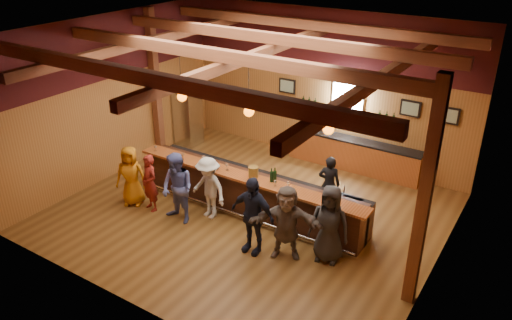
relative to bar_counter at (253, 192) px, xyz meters
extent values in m
plane|color=brown|center=(-0.02, -0.15, -0.52)|extent=(9.00, 9.00, 0.00)
cube|color=#955D28|center=(-0.02, 3.85, 1.73)|extent=(9.00, 0.04, 4.50)
cube|color=#955D28|center=(-0.02, -4.15, 1.73)|extent=(9.00, 0.04, 4.50)
cube|color=#955D28|center=(-4.52, -0.15, 1.73)|extent=(0.04, 8.00, 4.50)
cube|color=#955D28|center=(4.48, -0.15, 1.73)|extent=(0.04, 8.00, 4.50)
cube|color=brown|center=(-0.02, -0.15, 3.98)|extent=(9.00, 8.00, 0.04)
cube|color=#3C1011|center=(-0.02, 3.83, 3.13)|extent=(9.00, 0.01, 1.70)
cube|color=#3C1011|center=(-4.50, -0.15, 3.13)|extent=(0.01, 8.00, 1.70)
cube|color=#3C1011|center=(4.46, -0.15, 3.13)|extent=(0.01, 8.00, 1.70)
cube|color=#5D2F1A|center=(-4.37, 1.35, 1.73)|extent=(0.22, 0.22, 4.50)
cube|color=#5D2F1A|center=(4.33, -1.15, 1.73)|extent=(0.22, 0.22, 4.50)
cube|color=#5D2F1A|center=(-0.02, -3.15, 3.68)|extent=(8.80, 0.20, 0.25)
cube|color=#5D2F1A|center=(-0.02, -1.15, 3.68)|extent=(8.80, 0.20, 0.25)
cube|color=#5D2F1A|center=(-0.02, 0.85, 3.68)|extent=(8.80, 0.20, 0.25)
cube|color=#5D2F1A|center=(-0.02, 2.85, 3.68)|extent=(8.80, 0.20, 0.25)
cube|color=#5D2F1A|center=(-3.02, -0.15, 3.43)|extent=(0.18, 7.80, 0.22)
cube|color=#5D2F1A|center=(-0.02, -0.15, 3.43)|extent=(0.18, 7.80, 0.22)
cube|color=#5D2F1A|center=(2.98, -0.15, 3.43)|extent=(0.18, 7.80, 0.22)
cube|color=black|center=(-0.02, -0.15, 0.00)|extent=(6.00, 0.60, 1.05)
cube|color=brown|center=(-0.02, -0.33, 0.56)|extent=(6.30, 0.50, 0.06)
cube|color=black|center=(-0.02, 0.23, 0.40)|extent=(6.00, 0.48, 0.05)
cube|color=black|center=(-0.02, 0.23, -0.07)|extent=(6.00, 0.48, 0.90)
cube|color=silver|center=(1.98, 0.23, 0.36)|extent=(0.45, 0.40, 0.14)
cube|color=silver|center=(2.48, 0.23, 0.36)|extent=(0.45, 0.40, 0.14)
cylinder|color=silver|center=(-0.02, -0.57, -0.37)|extent=(6.00, 0.06, 0.06)
cube|color=brown|center=(1.18, 3.57, -0.07)|extent=(4.00, 0.50, 0.90)
cube|color=black|center=(1.18, 3.57, 0.40)|extent=(4.00, 0.52, 0.05)
cube|color=silver|center=(0.78, 3.80, 1.53)|extent=(0.95, 0.08, 0.95)
cube|color=white|center=(0.78, 3.75, 1.53)|extent=(0.78, 0.01, 0.78)
cube|color=black|center=(-1.22, 3.79, 1.58)|extent=(0.55, 0.04, 0.45)
cube|color=silver|center=(-1.22, 3.77, 1.58)|extent=(0.45, 0.01, 0.35)
cube|color=black|center=(2.58, 3.79, 1.58)|extent=(0.55, 0.04, 0.45)
cube|color=silver|center=(2.58, 3.77, 1.58)|extent=(0.45, 0.01, 0.35)
cube|color=black|center=(3.58, 3.79, 1.58)|extent=(0.55, 0.04, 0.45)
cube|color=silver|center=(3.58, 3.77, 1.58)|extent=(0.45, 0.01, 0.35)
cube|color=brown|center=(-0.42, 3.73, 1.03)|extent=(0.60, 0.18, 0.04)
cylinder|color=black|center=(-0.62, 3.73, 1.18)|extent=(0.07, 0.07, 0.26)
cylinder|color=black|center=(-0.42, 3.73, 1.18)|extent=(0.07, 0.07, 0.26)
cylinder|color=black|center=(-0.22, 3.73, 1.18)|extent=(0.07, 0.07, 0.26)
cube|color=brown|center=(1.98, 3.73, 1.03)|extent=(0.60, 0.18, 0.04)
cylinder|color=black|center=(1.78, 3.73, 1.18)|extent=(0.07, 0.07, 0.26)
cylinder|color=black|center=(1.98, 3.73, 1.18)|extent=(0.07, 0.07, 0.26)
cylinder|color=black|center=(2.18, 3.73, 1.18)|extent=(0.07, 0.07, 0.26)
cylinder|color=black|center=(-2.02, -0.15, 2.80)|extent=(0.01, 0.01, 1.25)
sphere|color=orange|center=(-2.02, -0.15, 2.18)|extent=(0.24, 0.24, 0.24)
cylinder|color=black|center=(-0.02, -0.15, 2.80)|extent=(0.01, 0.01, 1.25)
sphere|color=orange|center=(-0.02, -0.15, 2.18)|extent=(0.24, 0.24, 0.24)
cylinder|color=black|center=(1.98, -0.15, 2.80)|extent=(0.01, 0.01, 1.25)
sphere|color=orange|center=(1.98, -0.15, 2.18)|extent=(0.24, 0.24, 0.24)
cube|color=silver|center=(-4.12, 2.45, 0.38)|extent=(0.70, 0.70, 1.80)
imported|color=#BD6E11|center=(-2.82, -1.38, 0.27)|extent=(0.92, 0.81, 1.59)
imported|color=maroon|center=(-2.21, -1.34, 0.22)|extent=(0.62, 0.50, 1.49)
imported|color=#5663AD|center=(-1.26, -1.38, 0.37)|extent=(0.95, 0.79, 1.78)
imported|color=silver|center=(-0.76, -0.83, 0.28)|extent=(1.11, 0.75, 1.60)
imported|color=black|center=(0.91, -1.45, 0.39)|extent=(1.07, 0.45, 1.82)
imported|color=#655851|center=(1.63, -1.22, 0.33)|extent=(1.65, 1.10, 1.71)
imported|color=#252527|center=(2.45, -0.83, 0.36)|extent=(0.94, 0.70, 1.77)
imported|color=black|center=(1.58, 1.01, 0.23)|extent=(0.63, 0.50, 1.50)
cylinder|color=brown|center=(0.16, -0.24, 0.72)|extent=(0.24, 0.24, 0.26)
cylinder|color=black|center=(0.73, -0.20, 0.73)|extent=(0.08, 0.08, 0.28)
cylinder|color=black|center=(0.73, -0.20, 0.91)|extent=(0.03, 0.03, 0.10)
cylinder|color=black|center=(0.66, -0.23, 0.72)|extent=(0.08, 0.08, 0.26)
cylinder|color=black|center=(0.66, -0.23, 0.89)|extent=(0.03, 0.03, 0.09)
cylinder|color=silver|center=(-2.85, -0.40, 0.59)|extent=(0.06, 0.06, 0.01)
cylinder|color=silver|center=(-2.85, -0.40, 0.64)|extent=(0.01, 0.01, 0.09)
sphere|color=silver|center=(-2.85, -0.40, 0.72)|extent=(0.07, 0.07, 0.07)
cylinder|color=silver|center=(-1.90, -0.41, 0.59)|extent=(0.07, 0.07, 0.01)
cylinder|color=silver|center=(-1.90, -0.41, 0.64)|extent=(0.01, 0.01, 0.10)
sphere|color=silver|center=(-1.90, -0.41, 0.72)|extent=(0.08, 0.08, 0.08)
cylinder|color=silver|center=(-1.35, -0.23, 0.59)|extent=(0.07, 0.07, 0.01)
cylinder|color=silver|center=(-1.35, -0.23, 0.65)|extent=(0.01, 0.01, 0.10)
sphere|color=silver|center=(-1.35, -0.23, 0.73)|extent=(0.08, 0.08, 0.08)
cylinder|color=silver|center=(-0.80, -0.38, 0.59)|extent=(0.07, 0.07, 0.01)
cylinder|color=silver|center=(-0.80, -0.38, 0.65)|extent=(0.01, 0.01, 0.10)
sphere|color=silver|center=(-0.80, -0.38, 0.73)|extent=(0.08, 0.08, 0.08)
cylinder|color=silver|center=(-0.58, -0.29, 0.59)|extent=(0.07, 0.07, 0.01)
cylinder|color=silver|center=(-0.58, -0.29, 0.65)|extent=(0.01, 0.01, 0.10)
sphere|color=silver|center=(-0.58, -0.29, 0.73)|extent=(0.08, 0.08, 0.08)
cylinder|color=silver|center=(0.85, -0.38, 0.59)|extent=(0.06, 0.06, 0.01)
cylinder|color=silver|center=(0.85, -0.38, 0.64)|extent=(0.01, 0.01, 0.09)
sphere|color=silver|center=(0.85, -0.38, 0.72)|extent=(0.07, 0.07, 0.07)
cylinder|color=silver|center=(1.15, -0.29, 0.59)|extent=(0.07, 0.07, 0.01)
cylinder|color=silver|center=(1.15, -0.29, 0.65)|extent=(0.01, 0.01, 0.11)
sphere|color=silver|center=(1.15, -0.29, 0.74)|extent=(0.09, 0.09, 0.09)
cylinder|color=silver|center=(2.10, -0.38, 0.59)|extent=(0.07, 0.07, 0.01)
cylinder|color=silver|center=(2.10, -0.38, 0.65)|extent=(0.01, 0.01, 0.10)
sphere|color=silver|center=(2.10, -0.38, 0.73)|extent=(0.08, 0.08, 0.08)
camera|label=1|loc=(5.95, -9.15, 6.07)|focal=35.00mm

